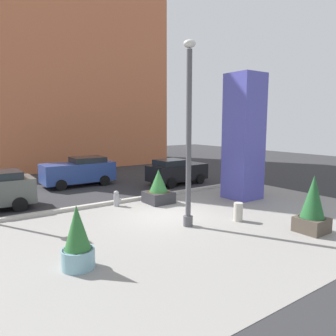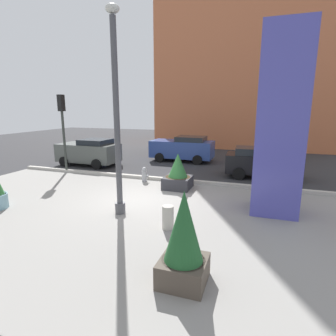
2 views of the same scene
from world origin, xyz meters
name	(u,v)px [view 2 (image 2 of 2)]	position (x,y,z in m)	size (l,w,h in m)	color
ground_plane	(171,177)	(0.00, 4.00, 0.00)	(60.00, 60.00, 0.00)	#2D2D30
plaza_pavement	(116,218)	(0.00, -2.00, 0.00)	(18.00, 10.00, 0.02)	gray
curb_strip	(165,179)	(0.00, 3.12, 0.08)	(18.00, 0.24, 0.16)	#B7B2A8
lamp_post	(117,119)	(-0.05, -1.58, 3.31)	(0.44, 0.44, 6.79)	#4C4C51
art_pillar_blue	(280,124)	(5.11, 0.39, 3.16)	(1.56, 1.56, 6.32)	#4C4CAD
potted_plant_by_pillar	(178,174)	(1.00, 2.03, 0.70)	(1.23, 1.23, 1.65)	#2D2D33
potted_plant_mid_plaza	(184,242)	(3.14, -4.66, 0.95)	(0.99, 0.99, 2.08)	#4C4238
fire_hydrant	(144,174)	(-0.97, 2.65, 0.37)	(0.36, 0.26, 0.75)	#99999E
concrete_bollard	(168,217)	(1.97, -2.24, 0.38)	(0.36, 0.36, 0.75)	#B2ADA3
traffic_light_corner	(63,121)	(-6.12, 3.08, 2.97)	(0.28, 0.42, 4.40)	#333833
car_far_lane	(89,152)	(-6.00, 5.21, 0.89)	(3.96, 2.14, 1.73)	#565B56
car_passing_lane	(261,162)	(4.64, 5.47, 0.82)	(3.89, 2.11, 1.61)	black
car_curb_east	(183,148)	(-0.62, 8.57, 0.90)	(4.33, 2.11, 1.76)	#2D4793
pedestrian_by_curb	(102,153)	(-4.84, 4.93, 0.90)	(0.46, 0.46, 1.63)	#33384C
highrise_across_street	(248,35)	(2.61, 20.09, 10.68)	(15.82, 10.25, 21.37)	#C66B42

